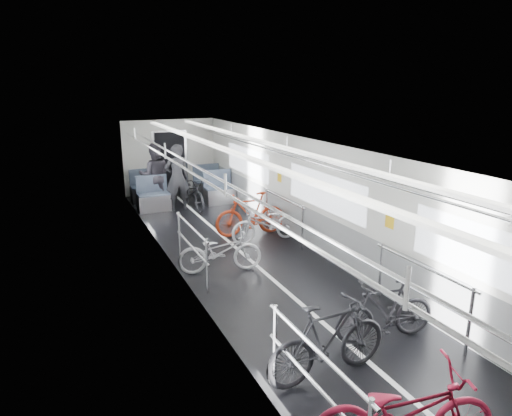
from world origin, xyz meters
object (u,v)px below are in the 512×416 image
(bike_left_near, at_px, (404,412))
(bike_left_far, at_px, (220,251))
(bike_left_mid, at_px, (328,340))
(person_seated, at_px, (155,175))
(bike_right_far, at_px, (251,214))
(person_standing, at_px, (177,177))
(bike_right_near, at_px, (385,310))
(bike_right_mid, at_px, (266,223))
(bike_aisle, at_px, (192,192))

(bike_left_near, bearing_deg, bike_left_far, 19.51)
(bike_left_mid, xyz_separation_m, person_seated, (-0.17, 8.99, 0.42))
(bike_right_far, xyz_separation_m, person_standing, (-1.00, 2.90, 0.43))
(person_standing, bearing_deg, bike_right_near, 94.81)
(bike_right_mid, height_order, person_seated, person_seated)
(bike_left_far, relative_size, person_seated, 0.86)
(bike_left_far, height_order, person_seated, person_seated)
(bike_left_far, xyz_separation_m, bike_right_mid, (1.54, 1.19, 0.02))
(bike_left_far, bearing_deg, bike_aisle, 1.73)
(bike_aisle, height_order, person_seated, person_seated)
(bike_right_far, relative_size, person_seated, 0.93)
(bike_right_near, bearing_deg, bike_left_far, -148.90)
(bike_right_mid, height_order, bike_right_far, bike_right_far)
(bike_left_mid, bearing_deg, person_standing, -4.34)
(bike_left_near, distance_m, bike_left_mid, 1.34)
(person_standing, relative_size, person_seated, 1.02)
(bike_left_mid, relative_size, bike_right_near, 1.13)
(person_standing, xyz_separation_m, person_seated, (-0.49, 0.67, -0.02))
(bike_left_far, distance_m, bike_aisle, 4.75)
(bike_left_near, bearing_deg, bike_right_far, 7.39)
(bike_left_mid, relative_size, bike_aisle, 0.94)
(bike_right_mid, bearing_deg, person_standing, -164.10)
(bike_left_mid, relative_size, person_standing, 0.90)
(bike_left_near, bearing_deg, bike_left_mid, 18.39)
(person_seated, bearing_deg, bike_left_far, 102.18)
(bike_left_far, xyz_separation_m, bike_aisle, (0.83, 4.68, 0.05))
(bike_aisle, bearing_deg, bike_left_mid, -98.85)
(person_seated, bearing_deg, bike_aisle, 154.55)
(person_standing, bearing_deg, bike_right_far, 107.49)
(bike_left_near, relative_size, person_standing, 0.96)
(bike_aisle, bearing_deg, person_seated, 139.45)
(bike_right_far, height_order, person_seated, person_seated)
(bike_left_near, height_order, bike_aisle, bike_left_near)
(bike_right_mid, distance_m, bike_aisle, 3.56)
(bike_left_near, bearing_deg, person_seated, 19.41)
(bike_right_mid, xyz_separation_m, person_standing, (-1.13, 3.50, 0.50))
(bike_left_near, xyz_separation_m, bike_right_mid, (1.46, 6.16, -0.03))
(person_seated, bearing_deg, bike_right_near, 110.44)
(bike_left_far, xyz_separation_m, bike_right_near, (1.30, -3.23, 0.03))
(bike_left_mid, xyz_separation_m, bike_right_mid, (1.45, 4.82, -0.07))
(bike_right_mid, bearing_deg, bike_aisle, -170.51)
(bike_right_far, bearing_deg, bike_right_near, 3.07)
(bike_right_far, distance_m, bike_aisle, 2.95)
(bike_left_near, xyz_separation_m, bike_aisle, (0.75, 9.65, -0.00))
(bike_left_mid, bearing_deg, person_seated, -1.07)
(bike_left_mid, relative_size, bike_right_mid, 1.01)
(bike_right_far, xyz_separation_m, person_seated, (-1.49, 3.57, 0.41))
(bike_left_near, height_order, bike_right_near, bike_left_near)
(bike_aisle, relative_size, person_standing, 0.96)
(bike_right_near, bearing_deg, bike_left_near, -25.57)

